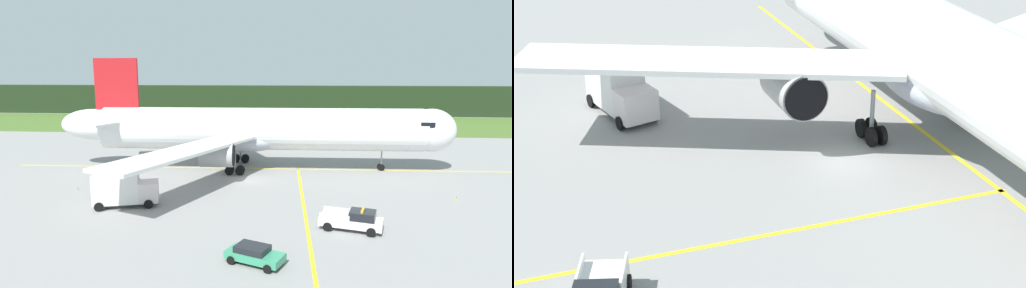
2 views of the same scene
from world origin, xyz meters
TOP-DOWN VIEW (x-y plane):
  - ground at (0.00, 0.00)m, footprint 320.00×320.00m
  - grass_verge at (0.00, 58.18)m, footprint 320.00×39.46m
  - distant_tree_line at (0.00, 83.17)m, footprint 288.00×7.01m
  - taxiway_centerline_main at (0.75, 6.71)m, footprint 70.05×2.53m
  - taxiway_centerline_spur at (6.63, -12.82)m, footprint 1.57×39.96m
  - airliner at (0.27, 6.69)m, footprint 54.65×49.39m
  - ops_pickup_truck at (10.62, -15.62)m, footprint 5.64×3.37m
  - catering_truck at (-11.53, -11.26)m, footprint 6.71×4.13m
  - staff_car at (2.79, -22.71)m, footprint 4.48×3.24m
  - apron_cone at (13.01, -12.79)m, footprint 0.58×0.58m
  - taxiway_edge_light_east at (22.60, -6.09)m, footprint 0.12×0.12m
  - taxiway_edge_light_west at (-19.27, -6.09)m, footprint 0.12×0.12m

SIDE VIEW (x-z plane):
  - ground at x=0.00m, z-range 0.00..0.00m
  - taxiway_centerline_main at x=0.75m, z-range 0.00..0.01m
  - taxiway_centerline_spur at x=6.63m, z-range 0.00..0.01m
  - grass_verge at x=0.00m, z-range 0.00..0.04m
  - taxiway_edge_light_west at x=-19.27m, z-range 0.02..0.40m
  - taxiway_edge_light_east at x=22.60m, z-range 0.02..0.42m
  - apron_cone at x=13.01m, z-range -0.01..0.71m
  - staff_car at x=2.79m, z-range 0.05..1.35m
  - ops_pickup_truck at x=10.62m, z-range -0.07..1.87m
  - catering_truck at x=-11.53m, z-range 0.00..3.61m
  - distant_tree_line at x=0.00m, z-range 0.00..9.09m
  - airliner at x=0.27m, z-range -2.14..13.13m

